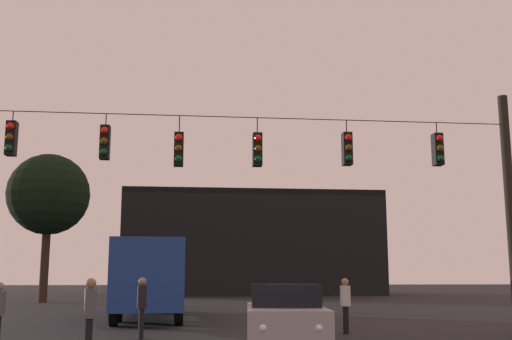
{
  "coord_description": "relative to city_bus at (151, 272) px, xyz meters",
  "views": [
    {
      "loc": [
        -1.0,
        -4.64,
        1.73
      ],
      "look_at": [
        1.05,
        14.6,
        5.09
      ],
      "focal_mm": 42.68,
      "sensor_mm": 36.0,
      "label": 1
    }
  ],
  "objects": [
    {
      "name": "pedestrian_crossing_left",
      "position": [
        0.32,
        -8.58,
        -0.92
      ],
      "size": [
        0.29,
        0.39,
        1.67
      ],
      "color": "black",
      "rests_on": "ground"
    },
    {
      "name": "pedestrian_crossing_right",
      "position": [
        -0.48,
        -12.42,
        -0.92
      ],
      "size": [
        0.32,
        0.41,
        1.67
      ],
      "color": "black",
      "rests_on": "ground"
    },
    {
      "name": "corner_building",
      "position": [
        7.14,
        30.08,
        2.67
      ],
      "size": [
        22.63,
        10.2,
        9.07
      ],
      "color": "black",
      "rests_on": "ground"
    },
    {
      "name": "city_bus",
      "position": [
        0.0,
        0.0,
        0.0
      ],
      "size": [
        2.93,
        11.09,
        3.0
      ],
      "color": "navy",
      "rests_on": "ground"
    },
    {
      "name": "overhead_signal_span",
      "position": [
        2.63,
        -9.26,
        2.32
      ],
      "size": [
        16.8,
        0.44,
        7.06
      ],
      "color": "black",
      "rests_on": "ground"
    },
    {
      "name": "tree_left_silhouette",
      "position": [
        -7.76,
        14.94,
        5.09
      ],
      "size": [
        5.33,
        5.33,
        9.67
      ],
      "color": "#2D2116",
      "rests_on": "ground"
    },
    {
      "name": "ground_plane",
      "position": [
        2.65,
        3.1,
        -1.87
      ],
      "size": [
        168.0,
        168.0,
        0.0
      ],
      "primitive_type": "plane",
      "color": "black",
      "rests_on": "ground"
    },
    {
      "name": "pedestrian_crossing_center",
      "position": [
        6.31,
        -7.69,
        -0.94
      ],
      "size": [
        0.25,
        0.37,
        1.64
      ],
      "color": "black",
      "rests_on": "ground"
    },
    {
      "name": "car_near_right",
      "position": [
        3.92,
        -11.18,
        -1.07
      ],
      "size": [
        2.19,
        4.46,
        1.52
      ],
      "color": "#99999E",
      "rests_on": "ground"
    }
  ]
}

